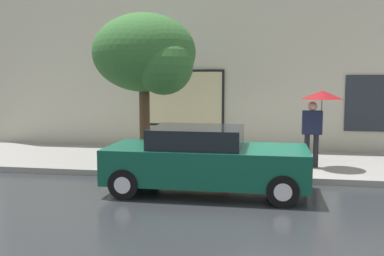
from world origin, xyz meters
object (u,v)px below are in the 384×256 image
Objects in this scene: parked_car at (205,160)px; fire_hydrant at (225,154)px; pedestrian_with_umbrella at (319,106)px; street_tree at (148,56)px.

parked_car reaches higher than fire_hydrant.
pedestrian_with_umbrella is (2.38, 0.62, 1.24)m from fire_hydrant.
parked_car is 1.91m from fire_hydrant.
pedestrian_with_umbrella is at bearing 14.50° from fire_hydrant.
fire_hydrant is at bearing -8.51° from street_tree.
fire_hydrant is 0.40× the size of pedestrian_with_umbrella.
parked_car is at bearing -97.75° from fire_hydrant.
parked_car is 3.75m from street_tree.
parked_car is 2.14× the size of pedestrian_with_umbrella.
street_tree is (-4.53, -0.30, 1.31)m from pedestrian_with_umbrella.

